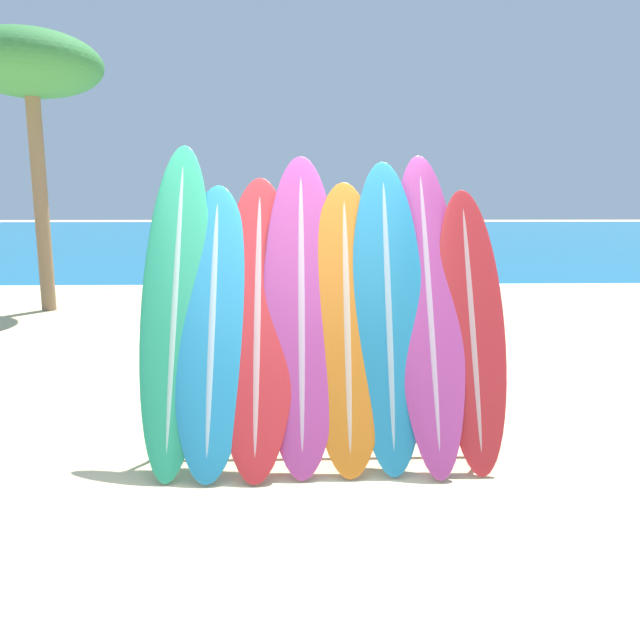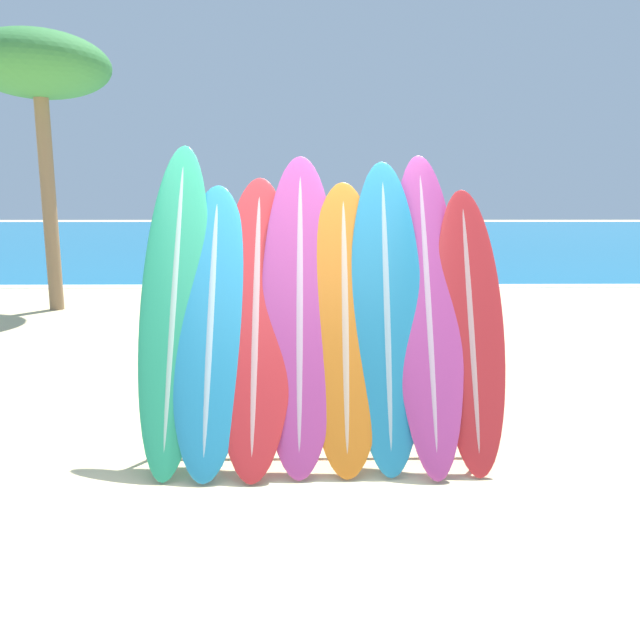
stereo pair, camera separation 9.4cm
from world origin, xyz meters
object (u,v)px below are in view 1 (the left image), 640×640
(surfboard_slot_5, at_px, (388,310))
(surfboard_slot_6, at_px, (429,305))
(surfboard_slot_1, at_px, (213,323))
(person_far_left, at_px, (178,261))
(surfboard_slot_2, at_px, (258,319))
(person_near_water, at_px, (359,255))
(surfboard_rack, at_px, (323,396))
(person_mid_beach, at_px, (306,254))
(surfboard_slot_0, at_px, (176,301))
(surfboard_slot_7, at_px, (471,325))
(person_far_right, at_px, (270,283))
(palm_tree, at_px, (30,69))
(surfboard_slot_4, at_px, (347,321))
(surfboard_slot_3, at_px, (301,307))

(surfboard_slot_5, height_order, surfboard_slot_6, surfboard_slot_6)
(surfboard_slot_1, xyz_separation_m, person_far_left, (-1.64, 7.17, -0.16))
(surfboard_slot_2, xyz_separation_m, person_near_water, (1.44, 7.59, -0.13))
(surfboard_rack, bearing_deg, person_mid_beach, 90.42)
(person_far_left, bearing_deg, person_near_water, 100.31)
(surfboard_slot_0, relative_size, surfboard_slot_2, 1.12)
(surfboard_slot_0, xyz_separation_m, surfboard_slot_7, (2.19, -0.10, -0.18))
(surfboard_slot_6, relative_size, person_far_left, 1.45)
(person_far_left, bearing_deg, person_far_right, 30.66)
(palm_tree, bearing_deg, surfboard_slot_4, -54.21)
(surfboard_rack, relative_size, surfboard_slot_4, 1.24)
(surfboard_slot_1, relative_size, person_near_water, 1.21)
(person_near_water, bearing_deg, surfboard_slot_5, -80.02)
(person_far_left, bearing_deg, surfboard_slot_2, 18.21)
(surfboard_slot_4, height_order, person_near_water, surfboard_slot_4)
(surfboard_slot_7, bearing_deg, person_mid_beach, 98.21)
(person_mid_beach, bearing_deg, person_far_right, 27.61)
(surfboard_slot_2, relative_size, person_far_left, 1.33)
(person_mid_beach, bearing_deg, surfboard_slot_2, 31.21)
(person_far_right, xyz_separation_m, palm_tree, (-4.18, 3.22, 3.29))
(surfboard_slot_1, xyz_separation_m, surfboard_slot_6, (1.60, 0.06, 0.12))
(surfboard_slot_4, distance_m, surfboard_slot_5, 0.32)
(surfboard_slot_4, relative_size, surfboard_slot_6, 0.90)
(surfboard_slot_6, height_order, palm_tree, palm_tree)
(surfboard_rack, height_order, surfboard_slot_6, surfboard_slot_6)
(surfboard_slot_5, distance_m, surfboard_slot_6, 0.31)
(surfboard_rack, distance_m, surfboard_slot_5, 0.80)
(surfboard_slot_2, relative_size, person_near_water, 1.24)
(surfboard_slot_3, relative_size, surfboard_slot_4, 1.10)
(person_near_water, distance_m, person_far_left, 3.44)
(surfboard_slot_7, height_order, person_mid_beach, surfboard_slot_7)
(surfboard_slot_7, height_order, person_near_water, surfboard_slot_7)
(surfboard_slot_2, distance_m, surfboard_slot_4, 0.66)
(surfboard_rack, height_order, surfboard_slot_2, surfboard_slot_2)
(surfboard_slot_5, xyz_separation_m, surfboard_slot_7, (0.62, -0.04, -0.11))
(surfboard_slot_3, relative_size, palm_tree, 0.47)
(surfboard_slot_2, height_order, surfboard_slot_7, surfboard_slot_2)
(surfboard_slot_0, relative_size, person_mid_beach, 1.39)
(surfboard_slot_6, bearing_deg, surfboard_slot_0, 179.16)
(surfboard_slot_3, xyz_separation_m, surfboard_slot_7, (1.26, -0.07, -0.13))
(surfboard_slot_2, xyz_separation_m, palm_tree, (-4.27, 6.81, 3.11))
(person_mid_beach, bearing_deg, surfboard_slot_3, 33.53)
(surfboard_slot_5, relative_size, person_near_water, 1.31)
(surfboard_slot_6, distance_m, person_near_water, 7.56)
(surfboard_slot_0, bearing_deg, person_far_right, 81.65)
(surfboard_slot_2, relative_size, person_mid_beach, 1.24)
(surfboard_slot_2, xyz_separation_m, surfboard_slot_3, (0.32, 0.03, 0.08))
(surfboard_slot_0, xyz_separation_m, surfboard_slot_1, (0.28, -0.08, -0.16))
(surfboard_slot_4, height_order, palm_tree, palm_tree)
(person_mid_beach, height_order, person_far_right, person_mid_beach)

